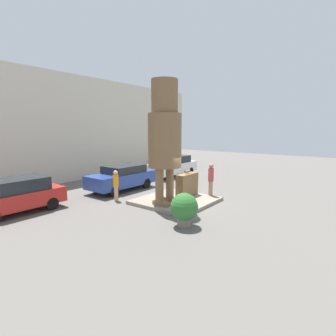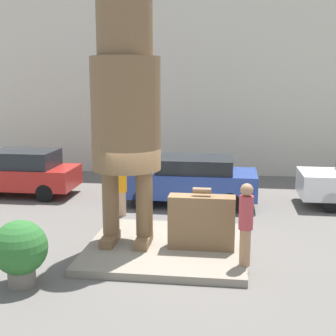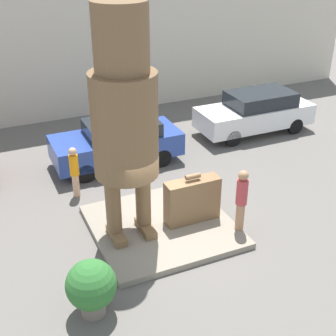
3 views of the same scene
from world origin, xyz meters
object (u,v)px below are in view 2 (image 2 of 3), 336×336
Objects in this scene: worker_hivis at (122,187)px; statue_figure at (126,97)px; giant_suitcase at (202,222)px; planter_pot at (20,250)px; tourist at (246,221)px; parked_car_red at (21,172)px; parked_car_blue at (190,179)px.

statue_figure is at bearing -74.19° from worker_hivis.
planter_pot is at bearing -148.29° from giant_suitcase.
tourist is 4.64m from planter_pot.
giant_suitcase is at bearing 143.78° from parked_car_red.
parked_car_red is at bearing 135.88° from statue_figure.
planter_pot is at bearing 114.66° from parked_car_red.
tourist reaches higher than worker_hivis.
statue_figure is 3.96m from worker_hivis.
worker_hivis is (-1.91, -1.58, 0.06)m from parked_car_blue.
statue_figure is at bearing 158.90° from tourist.
worker_hivis is (-3.56, 3.81, -0.25)m from tourist.
parked_car_red is at bearing 153.78° from worker_hivis.
planter_pot is 5.11m from worker_hivis.
parked_car_red is 0.91× the size of parked_car_blue.
parked_car_red is (-4.93, 4.78, -2.84)m from statue_figure.
tourist is 1.08× the size of worker_hivis.
worker_hivis is at bearing 153.78° from parked_car_red.
parked_car_red is (-7.71, 5.85, -0.32)m from tourist.
planter_pot is (3.25, -7.08, -0.07)m from parked_car_red.
giant_suitcase is 0.93× the size of worker_hivis.
statue_figure is 3.39m from giant_suitcase.
statue_figure is 4.08m from planter_pot.
parked_car_red is at bearing 142.81° from tourist.
parked_car_red reaches higher than parked_car_blue.
parked_car_blue is 2.66× the size of worker_hivis.
worker_hivis reaches higher than giant_suitcase.
tourist is 0.41× the size of parked_car_blue.
planter_pot is at bearing -100.19° from worker_hivis.
tourist reaches higher than giant_suitcase.
planter_pot is (-3.48, -2.15, -0.05)m from giant_suitcase.
statue_figure reaches higher than worker_hivis.
giant_suitcase is at bearing 98.50° from parked_car_blue.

